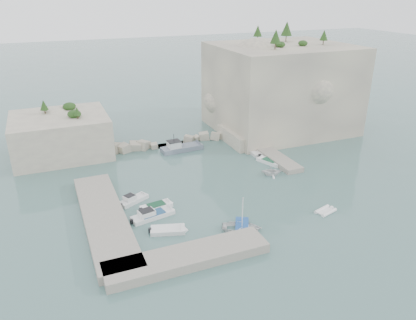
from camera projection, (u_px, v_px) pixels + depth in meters
name	position (u px, v px, depth m)	size (l,w,h in m)	color
ground	(224.00, 194.00, 57.93)	(400.00, 400.00, 0.00)	#4A6F6C
cliff_east	(281.00, 88.00, 82.22)	(26.00, 22.00, 17.00)	beige
cliff_terrace	(247.00, 135.00, 77.31)	(8.00, 10.00, 2.50)	beige
outcrop_west	(61.00, 135.00, 70.80)	(16.00, 14.00, 7.00)	beige
quay_west	(104.00, 218.00, 50.90)	(5.00, 24.00, 1.10)	#9E9689
quay_south	(188.00, 257.00, 43.58)	(18.00, 4.00, 1.10)	#9E9689
ledge_east	(270.00, 154.00, 71.01)	(3.00, 16.00, 0.80)	#9E9689
breakwater	(171.00, 141.00, 76.01)	(28.00, 3.00, 1.40)	beige
motorboat_c	(156.00, 208.00, 54.35)	(4.64, 1.69, 0.70)	white
motorboat_e	(168.00, 232.00, 49.05)	(4.54, 1.86, 0.70)	white
motorboat_d	(153.00, 217.00, 52.20)	(6.20, 1.85, 1.40)	silver
motorboat_b	(134.00, 202.00, 55.93)	(4.69, 1.54, 1.40)	silver
rowboat	(242.00, 230.00, 49.42)	(3.45, 4.83, 1.00)	white
inflatable_dinghy	(325.00, 212.00, 53.38)	(3.02, 1.46, 0.44)	white
tender_east_a	(271.00, 175.00, 63.91)	(2.76, 3.19, 1.68)	white
tender_east_b	(269.00, 163.00, 68.29)	(4.90, 1.67, 0.70)	white
tender_east_c	(253.00, 153.00, 72.32)	(4.64, 1.50, 0.70)	silver
tender_east_d	(247.00, 148.00, 74.56)	(1.45, 3.86, 1.49)	white
work_boat	(182.00, 150.00, 73.63)	(8.34, 2.46, 2.20)	slate
rowboat_mast	(243.00, 212.00, 48.40)	(0.10, 0.10, 4.20)	white
vegetation	(257.00, 40.00, 77.91)	(53.48, 13.88, 13.40)	#1E4219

